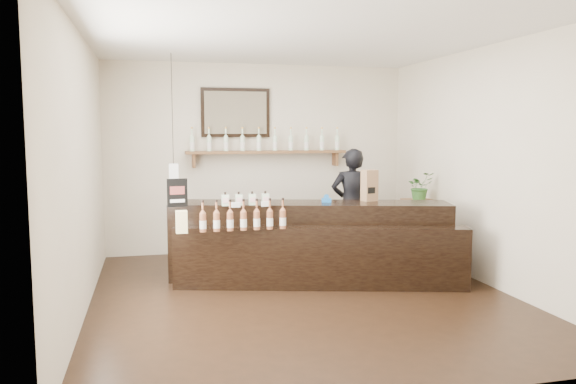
# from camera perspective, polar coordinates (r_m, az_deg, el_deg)

# --- Properties ---
(ground) EXTENTS (5.00, 5.00, 0.00)m
(ground) POSITION_cam_1_polar(r_m,az_deg,el_deg) (6.30, 1.42, -10.48)
(ground) COLOR black
(ground) RESTS_ON ground
(room_shell) EXTENTS (5.00, 5.00, 5.00)m
(room_shell) POSITION_cam_1_polar(r_m,az_deg,el_deg) (6.04, 1.46, 5.19)
(room_shell) COLOR beige
(room_shell) RESTS_ON ground
(back_wall_decor) EXTENTS (2.66, 0.96, 1.69)m
(back_wall_decor) POSITION_cam_1_polar(r_m,az_deg,el_deg) (8.32, -3.93, 5.85)
(back_wall_decor) COLOR brown
(back_wall_decor) RESTS_ON ground
(counter) EXTENTS (3.42, 1.76, 1.10)m
(counter) POSITION_cam_1_polar(r_m,az_deg,el_deg) (6.81, 2.46, -5.37)
(counter) COLOR black
(counter) RESTS_ON ground
(promo_sign) EXTENTS (0.23, 0.05, 0.33)m
(promo_sign) POSITION_cam_1_polar(r_m,az_deg,el_deg) (6.55, -11.18, -0.07)
(promo_sign) COLOR black
(promo_sign) RESTS_ON counter
(paper_bag) EXTENTS (0.20, 0.17, 0.39)m
(paper_bag) POSITION_cam_1_polar(r_m,az_deg,el_deg) (7.04, 8.28, 0.66)
(paper_bag) COLOR #906645
(paper_bag) RESTS_ON counter
(tape_dispenser) EXTENTS (0.12, 0.08, 0.10)m
(tape_dispenser) POSITION_cam_1_polar(r_m,az_deg,el_deg) (6.85, 3.93, -0.74)
(tape_dispenser) COLOR blue
(tape_dispenser) RESTS_ON counter
(side_cabinet) EXTENTS (0.56, 0.68, 0.86)m
(side_cabinet) POSITION_cam_1_polar(r_m,az_deg,el_deg) (7.99, 13.15, -3.91)
(side_cabinet) COLOR brown
(side_cabinet) RESTS_ON ground
(potted_plant) EXTENTS (0.40, 0.36, 0.40)m
(potted_plant) POSITION_cam_1_polar(r_m,az_deg,el_deg) (7.91, 13.26, 0.55)
(potted_plant) COLOR #326729
(potted_plant) RESTS_ON side_cabinet
(shopkeeper) EXTENTS (0.69, 0.50, 1.77)m
(shopkeeper) POSITION_cam_1_polar(r_m,az_deg,el_deg) (7.92, 6.45, -0.53)
(shopkeeper) COLOR black
(shopkeeper) RESTS_ON ground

